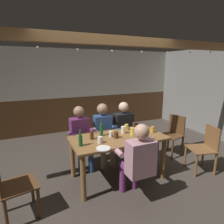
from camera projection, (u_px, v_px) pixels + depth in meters
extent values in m
plane|color=#423A33|center=(118.00, 178.00, 3.44)|extent=(7.98, 7.98, 0.00)
cube|color=beige|center=(75.00, 73.00, 5.70)|extent=(6.65, 0.12, 1.41)
cube|color=brown|center=(76.00, 113.00, 5.98)|extent=(6.65, 0.12, 1.05)
cube|color=brown|center=(111.00, 40.00, 3.18)|extent=(5.99, 0.14, 0.16)
cube|color=brown|center=(118.00, 138.00, 3.29)|extent=(1.62, 0.85, 0.04)
cylinder|color=brown|center=(83.00, 178.00, 2.78)|extent=(0.08, 0.08, 0.74)
cylinder|color=brown|center=(163.00, 159.00, 3.36)|extent=(0.08, 0.08, 0.74)
cylinder|color=brown|center=(73.00, 158.00, 3.39)|extent=(0.08, 0.08, 0.74)
cylinder|color=brown|center=(142.00, 145.00, 3.97)|extent=(0.08, 0.08, 0.74)
cube|color=#6B2D66|center=(80.00, 131.00, 3.74)|extent=(0.36, 0.22, 0.52)
sphere|color=#9E755B|center=(79.00, 111.00, 3.65)|extent=(0.21, 0.21, 0.21)
cylinder|color=#2D4C84|center=(87.00, 144.00, 3.71)|extent=(0.14, 0.41, 0.13)
cylinder|color=#2D4C84|center=(77.00, 146.00, 3.63)|extent=(0.14, 0.41, 0.13)
cylinder|color=#2D4C84|center=(91.00, 162.00, 3.59)|extent=(0.10, 0.10, 0.42)
cylinder|color=#2D4C84|center=(81.00, 164.00, 3.51)|extent=(0.10, 0.10, 0.42)
cylinder|color=#6B2D66|center=(94.00, 132.00, 3.61)|extent=(0.09, 0.28, 0.08)
cylinder|color=#6B2D66|center=(72.00, 135.00, 3.43)|extent=(0.09, 0.28, 0.08)
cube|color=#2D4C84|center=(103.00, 128.00, 3.94)|extent=(0.37, 0.25, 0.52)
sphere|color=#9E755B|center=(102.00, 109.00, 3.84)|extent=(0.22, 0.22, 0.22)
cylinder|color=#997F60|center=(109.00, 141.00, 3.89)|extent=(0.17, 0.42, 0.13)
cylinder|color=#997F60|center=(100.00, 142.00, 3.83)|extent=(0.17, 0.42, 0.13)
cylinder|color=#997F60|center=(112.00, 157.00, 3.76)|extent=(0.10, 0.10, 0.42)
cylinder|color=#997F60|center=(103.00, 159.00, 3.70)|extent=(0.10, 0.10, 0.42)
cylinder|color=#2D4C84|center=(116.00, 129.00, 3.76)|extent=(0.11, 0.29, 0.08)
cylinder|color=#9E755B|center=(96.00, 132.00, 3.64)|extent=(0.11, 0.29, 0.08)
cube|color=black|center=(123.00, 125.00, 4.13)|extent=(0.40, 0.23, 0.52)
sphere|color=beige|center=(124.00, 107.00, 4.04)|extent=(0.21, 0.21, 0.21)
cylinder|color=#33724C|center=(130.00, 137.00, 4.12)|extent=(0.13, 0.37, 0.13)
cylinder|color=#33724C|center=(121.00, 138.00, 4.03)|extent=(0.13, 0.37, 0.13)
cylinder|color=#33724C|center=(135.00, 152.00, 4.02)|extent=(0.10, 0.10, 0.42)
cylinder|color=#33724C|center=(125.00, 153.00, 3.93)|extent=(0.10, 0.10, 0.42)
cylinder|color=black|center=(139.00, 126.00, 3.99)|extent=(0.08, 0.28, 0.08)
cylinder|color=black|center=(119.00, 129.00, 3.80)|extent=(0.08, 0.28, 0.08)
cube|color=#B78493|center=(141.00, 158.00, 2.66)|extent=(0.39, 0.24, 0.51)
sphere|color=tan|center=(142.00, 132.00, 2.57)|extent=(0.21, 0.21, 0.21)
cylinder|color=#6B2D66|center=(129.00, 170.00, 2.79)|extent=(0.13, 0.39, 0.13)
cylinder|color=#6B2D66|center=(141.00, 167.00, 2.87)|extent=(0.13, 0.39, 0.13)
cylinder|color=#6B2D66|center=(123.00, 179.00, 3.03)|extent=(0.10, 0.10, 0.42)
cylinder|color=#6B2D66|center=(134.00, 176.00, 3.11)|extent=(0.10, 0.10, 0.42)
cylinder|color=#B78493|center=(118.00, 152.00, 2.79)|extent=(0.08, 0.28, 0.08)
cylinder|color=#B78493|center=(144.00, 147.00, 2.97)|extent=(0.08, 0.28, 0.08)
cube|color=brown|center=(18.00, 185.00, 2.48)|extent=(0.51, 0.51, 0.02)
cylinder|color=brown|center=(32.00, 188.00, 2.79)|extent=(0.04, 0.04, 0.44)
cylinder|color=brown|center=(39.00, 203.00, 2.48)|extent=(0.04, 0.04, 0.44)
cylinder|color=brown|center=(3.00, 198.00, 2.58)|extent=(0.04, 0.04, 0.44)
cylinder|color=brown|center=(6.00, 216.00, 2.27)|extent=(0.04, 0.04, 0.44)
cube|color=brown|center=(171.00, 135.00, 4.28)|extent=(0.53, 0.53, 0.02)
cube|color=brown|center=(177.00, 124.00, 4.35)|extent=(0.12, 0.39, 0.42)
cylinder|color=brown|center=(172.00, 150.00, 4.08)|extent=(0.04, 0.04, 0.44)
cylinder|color=brown|center=(158.00, 144.00, 4.37)|extent=(0.04, 0.04, 0.44)
cylinder|color=brown|center=(182.00, 145.00, 4.31)|extent=(0.04, 0.04, 0.44)
cylinder|color=brown|center=(168.00, 140.00, 4.60)|extent=(0.04, 0.04, 0.44)
cube|color=brown|center=(201.00, 149.00, 3.58)|extent=(0.55, 0.55, 0.02)
cube|color=brown|center=(212.00, 137.00, 3.55)|extent=(0.14, 0.39, 0.42)
cylinder|color=brown|center=(196.00, 166.00, 3.42)|extent=(0.04, 0.04, 0.44)
cylinder|color=brown|center=(185.00, 156.00, 3.79)|extent=(0.04, 0.04, 0.44)
cylinder|color=brown|center=(215.00, 164.00, 3.47)|extent=(0.04, 0.04, 0.44)
cylinder|color=brown|center=(203.00, 155.00, 3.84)|extent=(0.04, 0.04, 0.44)
cylinder|color=#F9E08C|center=(99.00, 139.00, 3.08)|extent=(0.04, 0.04, 0.08)
cylinder|color=white|center=(103.00, 148.00, 2.79)|extent=(0.21, 0.21, 0.01)
cylinder|color=#593314|center=(146.00, 136.00, 3.08)|extent=(0.07, 0.07, 0.15)
cylinder|color=#593314|center=(147.00, 130.00, 3.05)|extent=(0.03, 0.03, 0.08)
cylinder|color=#195923|center=(81.00, 141.00, 2.88)|extent=(0.06, 0.06, 0.17)
cylinder|color=#195923|center=(80.00, 133.00, 2.85)|extent=(0.03, 0.03, 0.09)
cylinder|color=#195923|center=(101.00, 130.00, 3.31)|extent=(0.06, 0.06, 0.21)
cylinder|color=#195923|center=(101.00, 122.00, 3.28)|extent=(0.02, 0.02, 0.06)
cylinder|color=#E5C64C|center=(133.00, 131.00, 3.35)|extent=(0.08, 0.08, 0.13)
cylinder|color=gold|center=(153.00, 129.00, 3.49)|extent=(0.07, 0.07, 0.11)
cylinder|color=#E5C64C|center=(126.00, 127.00, 3.63)|extent=(0.07, 0.07, 0.11)
cylinder|color=#4C2D19|center=(134.00, 125.00, 3.77)|extent=(0.06, 0.06, 0.11)
cylinder|color=#4C2D19|center=(92.00, 135.00, 3.15)|extent=(0.06, 0.06, 0.14)
cylinder|color=white|center=(100.00, 140.00, 2.99)|extent=(0.07, 0.07, 0.11)
cylinder|color=white|center=(123.00, 130.00, 3.43)|extent=(0.08, 0.08, 0.13)
cylinder|color=white|center=(111.00, 134.00, 3.26)|extent=(0.07, 0.07, 0.10)
cylinder|color=#4C2D19|center=(116.00, 135.00, 3.20)|extent=(0.08, 0.08, 0.11)
sphere|color=#F9EAB2|center=(37.00, 47.00, 2.71)|extent=(0.04, 0.04, 0.04)
sphere|color=#F9EAB2|center=(78.00, 49.00, 2.94)|extent=(0.04, 0.04, 0.04)
sphere|color=#F9EAB2|center=(112.00, 51.00, 3.18)|extent=(0.04, 0.04, 0.04)
sphere|color=#F9EAB2|center=(141.00, 52.00, 3.41)|extent=(0.04, 0.04, 0.04)
sphere|color=#F9EAB2|center=(167.00, 52.00, 3.64)|extent=(0.04, 0.04, 0.04)
sphere|color=#F9EAB2|center=(190.00, 52.00, 3.87)|extent=(0.04, 0.04, 0.04)
sphere|color=#F9EAB2|center=(211.00, 52.00, 4.09)|extent=(0.04, 0.04, 0.04)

